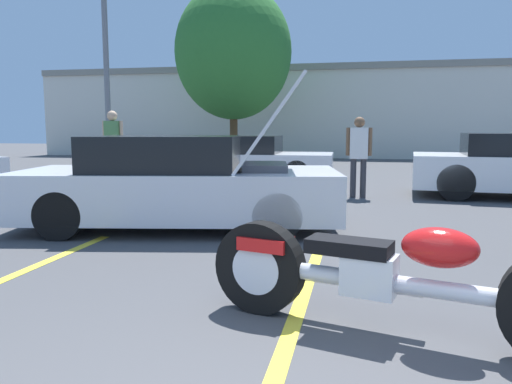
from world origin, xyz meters
name	(u,v)px	position (x,y,z in m)	size (l,w,h in m)	color
parking_stripe_middle	(282,359)	(-0.14, 1.46, 0.00)	(0.12, 5.94, 0.01)	yellow
far_building	(355,110)	(0.00, 24.31, 2.34)	(32.00, 4.20, 4.40)	beige
light_pole	(108,48)	(-7.72, 13.75, 3.97)	(1.21, 0.28, 7.18)	slate
tree_background	(233,52)	(-4.80, 18.62, 4.46)	(4.70, 4.70, 7.17)	brown
motorcycle	(390,277)	(0.52, 1.96, 0.41)	(2.63, 0.99, 0.99)	black
show_car_hood_open	(179,184)	(-2.19, 5.23, 0.63)	(4.71, 2.64, 2.11)	silver
parked_car_mid_row	(247,160)	(-2.60, 11.32, 0.58)	(4.44, 2.05, 1.21)	silver
spectator_by_show_car	(113,142)	(-5.45, 9.53, 1.10)	(0.52, 0.24, 1.82)	brown
spectator_midground	(359,150)	(0.28, 8.92, 0.97)	(0.52, 0.22, 1.64)	#333338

